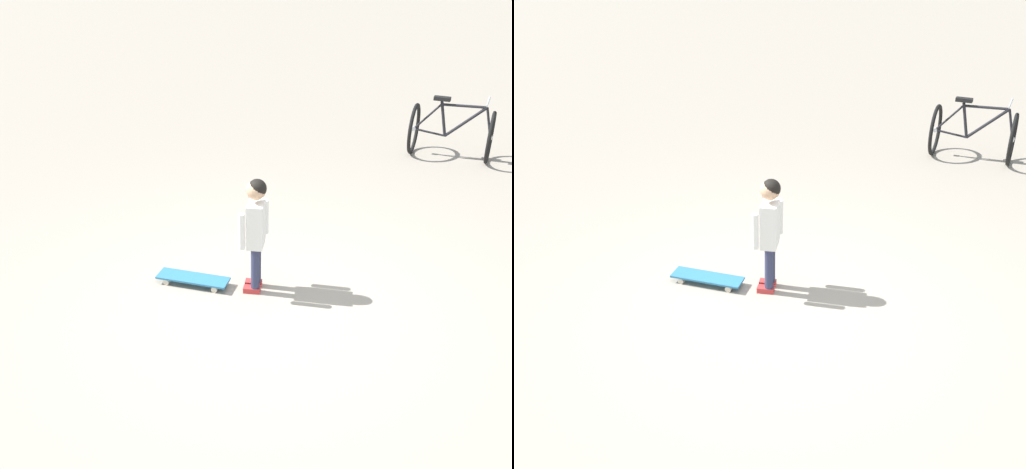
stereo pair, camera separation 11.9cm
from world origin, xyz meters
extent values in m
plane|color=#9E9384|center=(0.00, 0.00, 0.00)|extent=(50.00, 50.00, 0.00)
cylinder|color=#2D3351|center=(-0.06, -0.31, 0.24)|extent=(0.08, 0.08, 0.42)
cube|color=#B73333|center=(-0.04, -0.33, 0.03)|extent=(0.16, 0.16, 0.05)
cylinder|color=#2D3351|center=(-0.14, -0.39, 0.24)|extent=(0.08, 0.08, 0.42)
cube|color=#B73333|center=(-0.12, -0.41, 0.03)|extent=(0.16, 0.16, 0.05)
cube|color=white|center=(-0.10, -0.35, 0.65)|extent=(0.27, 0.27, 0.40)
cylinder|color=white|center=(0.08, -0.31, 0.65)|extent=(0.06, 0.06, 0.32)
cylinder|color=white|center=(-0.25, -0.42, 0.65)|extent=(0.06, 0.06, 0.32)
sphere|color=tan|center=(-0.10, -0.35, 0.96)|extent=(0.17, 0.17, 0.17)
sphere|color=black|center=(-0.11, -0.34, 0.98)|extent=(0.16, 0.16, 0.16)
cube|color=teal|center=(0.31, -0.76, 0.07)|extent=(0.55, 0.64, 0.02)
cube|color=#B7B7BC|center=(0.45, -0.94, 0.05)|extent=(0.11, 0.09, 0.02)
cube|color=#B7B7BC|center=(0.17, -0.57, 0.05)|extent=(0.11, 0.09, 0.02)
cylinder|color=beige|center=(0.51, -0.90, 0.03)|extent=(0.06, 0.06, 0.06)
cylinder|color=beige|center=(0.39, -0.99, 0.03)|extent=(0.06, 0.06, 0.06)
cylinder|color=beige|center=(0.23, -0.53, 0.03)|extent=(0.06, 0.06, 0.06)
cylinder|color=beige|center=(0.11, -0.62, 0.03)|extent=(0.06, 0.06, 0.06)
torus|color=black|center=(-4.58, -1.06, 0.36)|extent=(0.64, 0.40, 0.71)
torus|color=black|center=(-4.07, -1.94, 0.36)|extent=(0.64, 0.40, 0.71)
cylinder|color=#B7B7BC|center=(-4.58, -1.06, 0.36)|extent=(0.08, 0.08, 0.06)
cylinder|color=#B7B7BC|center=(-4.07, -1.94, 0.36)|extent=(0.08, 0.08, 0.06)
cylinder|color=black|center=(-4.41, -1.36, 0.53)|extent=(0.29, 0.47, 0.48)
cylinder|color=black|center=(-4.38, -1.40, 0.75)|extent=(0.33, 0.53, 0.06)
cylinder|color=black|center=(-4.26, -1.61, 0.54)|extent=(0.10, 0.14, 0.48)
cylinder|color=black|center=(-4.18, -1.76, 0.33)|extent=(0.24, 0.39, 0.08)
cylinder|color=black|center=(-4.15, -1.80, 0.55)|extent=(0.20, 0.32, 0.40)
cylinder|color=black|center=(-4.55, -1.10, 0.56)|extent=(0.09, 0.13, 0.41)
cube|color=black|center=(-4.23, -1.66, 0.82)|extent=(0.20, 0.24, 0.05)
cylinder|color=#B7B7BC|center=(-4.53, -1.15, 0.84)|extent=(0.41, 0.25, 0.02)
camera|label=1|loc=(2.73, 3.42, 2.96)|focal=43.18mm
camera|label=2|loc=(2.64, 3.49, 2.96)|focal=43.18mm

